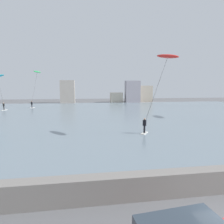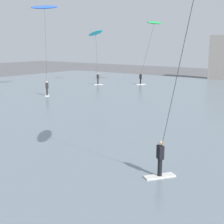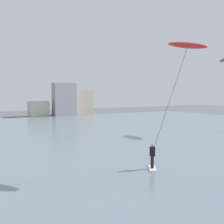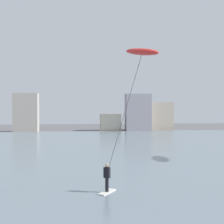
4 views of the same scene
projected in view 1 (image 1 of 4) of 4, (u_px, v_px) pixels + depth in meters
seawall_barrier at (184, 182)px, 8.73m from camera, size 60.00×0.70×1.14m
water_bay at (109, 114)px, 34.99m from camera, size 84.00×52.00×0.10m
far_shore_buildings at (115, 93)px, 61.86m from camera, size 30.33×4.56×7.18m
kitesurfer_red at (164, 68)px, 18.38m from camera, size 3.34×3.09×8.22m
kitesurfer_green at (37, 76)px, 44.98m from camera, size 2.79×3.24×8.89m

